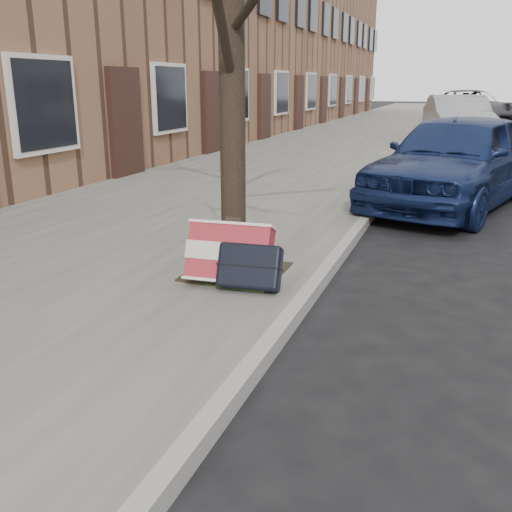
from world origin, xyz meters
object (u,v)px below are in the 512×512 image
(suitcase_red, at_px, (230,254))
(suitcase_navy, at_px, (250,266))
(car_near_front, at_px, (456,160))
(car_near_mid, at_px, (457,120))

(suitcase_red, height_order, suitcase_navy, suitcase_red)
(suitcase_red, distance_m, car_near_front, 5.03)
(car_near_front, distance_m, car_near_mid, 9.65)
(suitcase_red, relative_size, suitcase_navy, 1.34)
(car_near_front, relative_size, car_near_mid, 0.93)
(suitcase_red, relative_size, car_near_front, 0.17)
(car_near_mid, bearing_deg, suitcase_red, -107.01)
(suitcase_navy, relative_size, car_near_front, 0.13)
(car_near_front, xyz_separation_m, car_near_mid, (-0.17, 9.65, 0.03))
(suitcase_red, bearing_deg, car_near_front, 66.11)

